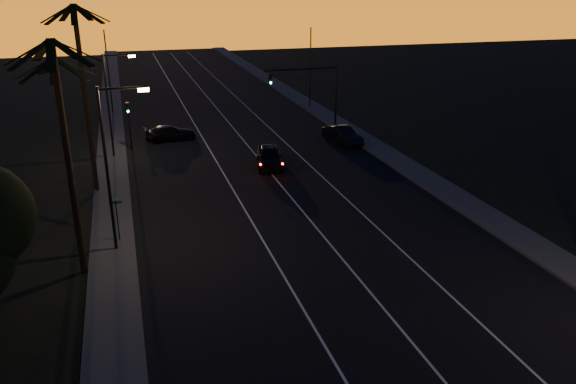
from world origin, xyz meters
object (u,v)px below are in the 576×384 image
object	(u,v)px
right_car	(342,135)
cross_car	(171,133)
lead_car	(269,156)
signal_mast	(313,85)

from	to	relation	value
right_car	cross_car	world-z (taller)	right_car
lead_car	signal_mast	bearing A→B (deg)	51.76
right_car	cross_car	xyz separation A→B (m)	(-14.77, 5.57, -0.09)
lead_car	cross_car	bearing A→B (deg)	123.87
lead_car	cross_car	world-z (taller)	lead_car
cross_car	signal_mast	bearing A→B (deg)	-9.18
signal_mast	right_car	world-z (taller)	signal_mast
signal_mast	right_car	distance (m)	5.56
signal_mast	right_car	xyz separation A→B (m)	(1.73, -3.46, -4.00)
signal_mast	right_car	bearing A→B (deg)	-63.47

